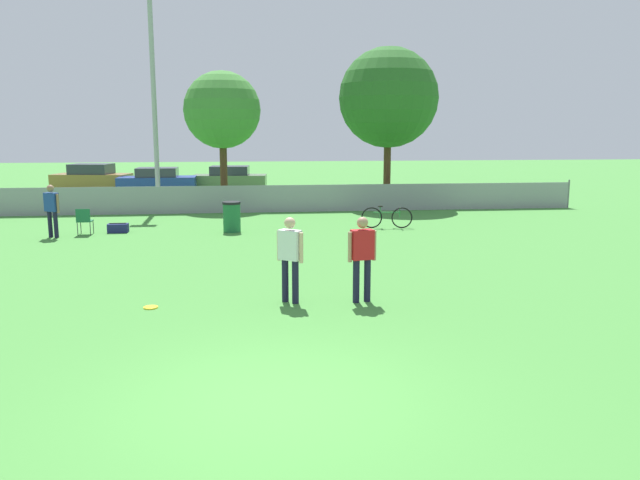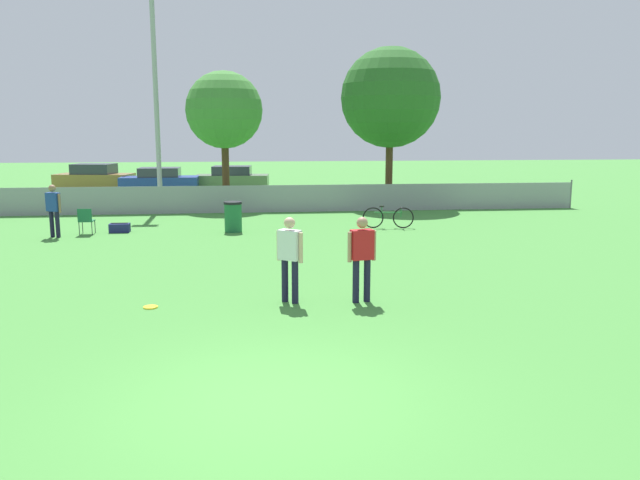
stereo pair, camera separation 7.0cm
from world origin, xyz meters
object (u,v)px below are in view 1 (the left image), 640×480
at_px(player_defender_red, 362,253).
at_px(player_receiver_white, 290,253).
at_px(parked_car_olive, 230,178).
at_px(frisbee_disc, 151,307).
at_px(spectator_in_blue, 52,207).
at_px(gear_bag_sideline, 118,228).
at_px(tree_near_pole, 222,110).
at_px(trash_bin, 232,217).
at_px(folding_chair_sideline, 84,219).
at_px(light_pole, 153,81).
at_px(parked_car_blue, 158,180).
at_px(tree_far_right, 388,98).
at_px(parked_car_tan, 92,178).
at_px(bicycle_sideline, 387,217).

distance_m(player_defender_red, player_receiver_white, 1.39).
bearing_deg(parked_car_olive, frisbee_disc, -87.11).
xyz_separation_m(player_receiver_white, spectator_in_blue, (-6.80, 8.28, -0.02)).
height_order(player_defender_red, gear_bag_sideline, player_defender_red).
height_order(tree_near_pole, player_receiver_white, tree_near_pole).
bearing_deg(gear_bag_sideline, frisbee_disc, -75.51).
bearing_deg(trash_bin, folding_chair_sideline, -179.34).
bearing_deg(player_defender_red, light_pole, 97.93).
xyz_separation_m(player_receiver_white, parked_car_blue, (-5.51, 22.34, -0.31)).
xyz_separation_m(player_defender_red, parked_car_olive, (-3.09, 23.48, -0.31)).
relative_size(folding_chair_sideline, parked_car_blue, 0.21).
relative_size(tree_far_right, parked_car_olive, 1.67).
xyz_separation_m(light_pole, player_defender_red, (5.94, -15.60, -4.33)).
xyz_separation_m(tree_near_pole, parked_car_tan, (-7.43, 7.56, -3.43)).
xyz_separation_m(folding_chair_sideline, parked_car_blue, (0.45, 13.66, 0.17)).
height_order(player_receiver_white, parked_car_tan, player_receiver_white).
distance_m(player_defender_red, spectator_in_blue, 11.72).
height_order(player_receiver_white, gear_bag_sideline, player_receiver_white).
height_order(player_receiver_white, parked_car_blue, player_receiver_white).
bearing_deg(parked_car_olive, gear_bag_sideline, -97.77).
height_order(player_receiver_white, frisbee_disc, player_receiver_white).
bearing_deg(bicycle_sideline, tree_near_pole, 136.36).
relative_size(frisbee_disc, bicycle_sideline, 0.16).
bearing_deg(folding_chair_sideline, parked_car_blue, -91.42).
bearing_deg(bicycle_sideline, light_pole, 150.65).
bearing_deg(frisbee_disc, player_defender_red, -0.53).
bearing_deg(parked_car_blue, player_defender_red, -73.09).
distance_m(parked_car_tan, parked_car_blue, 3.98).
distance_m(tree_near_pole, parked_car_blue, 7.96).
bearing_deg(parked_car_olive, parked_car_blue, -159.94).
bearing_deg(tree_near_pole, folding_chair_sideline, -118.92).
height_order(tree_near_pole, parked_car_tan, tree_near_pole).
bearing_deg(light_pole, gear_bag_sideline, -93.92).
height_order(player_receiver_white, folding_chair_sideline, player_receiver_white).
bearing_deg(frisbee_disc, light_pole, 97.02).
xyz_separation_m(parked_car_tan, parked_car_olive, (7.51, -0.43, -0.06)).
height_order(spectator_in_blue, parked_car_tan, spectator_in_blue).
bearing_deg(tree_near_pole, spectator_in_blue, -122.22).
relative_size(light_pole, parked_car_tan, 2.11).
distance_m(frisbee_disc, bicycle_sideline, 11.14).
bearing_deg(bicycle_sideline, parked_car_olive, 119.69).
bearing_deg(tree_near_pole, player_receiver_white, -83.71).
xyz_separation_m(player_defender_red, parked_car_blue, (-6.89, 22.46, -0.31)).
height_order(tree_near_pole, trash_bin, tree_near_pole).
relative_size(player_receiver_white, bicycle_sideline, 0.96).
bearing_deg(light_pole, tree_near_pole, 15.27).
distance_m(bicycle_sideline, gear_bag_sideline, 8.93).
relative_size(tree_near_pole, parked_car_olive, 1.41).
distance_m(tree_near_pole, spectator_in_blue, 9.93).
xyz_separation_m(trash_bin, parked_car_blue, (-4.21, 13.60, 0.16)).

